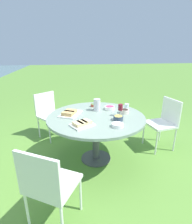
% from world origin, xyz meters
% --- Properties ---
extents(ground_plane, '(40.00, 40.00, 0.00)m').
position_xyz_m(ground_plane, '(0.00, 0.00, 0.00)').
color(ground_plane, '#5B8C38').
extents(dining_table, '(1.46, 1.46, 0.75)m').
position_xyz_m(dining_table, '(0.00, 0.00, 0.66)').
color(dining_table, '#4C4C51').
rests_on(dining_table, ground_plane).
extents(chair_near_left, '(0.60, 0.61, 0.89)m').
position_xyz_m(chair_near_left, '(0.96, 0.79, 0.52)').
color(chair_near_left, white).
rests_on(chair_near_left, ground_plane).
extents(chair_near_right, '(0.59, 0.59, 0.89)m').
position_xyz_m(chair_near_right, '(-1.06, 0.63, 0.52)').
color(chair_near_right, white).
rests_on(chair_near_right, ground_plane).
extents(chair_far_back, '(0.50, 0.48, 0.89)m').
position_xyz_m(chair_far_back, '(0.19, -1.25, 0.52)').
color(chair_far_back, white).
rests_on(chair_far_back, ground_plane).
extents(water_pitcher, '(0.12, 0.11, 0.19)m').
position_xyz_m(water_pitcher, '(0.24, -0.06, 0.84)').
color(water_pitcher, silver).
rests_on(water_pitcher, dining_table).
extents(wine_glass, '(0.07, 0.07, 0.18)m').
position_xyz_m(wine_glass, '(-0.06, -0.35, 0.88)').
color(wine_glass, silver).
rests_on(wine_glass, dining_table).
extents(platter_bread_main, '(0.45, 0.39, 0.07)m').
position_xyz_m(platter_bread_main, '(0.10, 0.38, 0.78)').
color(platter_bread_main, white).
rests_on(platter_bread_main, dining_table).
extents(platter_charcuterie, '(0.33, 0.35, 0.06)m').
position_xyz_m(platter_charcuterie, '(-0.33, 0.24, 0.77)').
color(platter_charcuterie, white).
rests_on(platter_charcuterie, dining_table).
extents(bowl_fries, '(0.14, 0.14, 0.07)m').
position_xyz_m(bowl_fries, '(-0.23, -0.28, 0.78)').
color(bowl_fries, '#334256').
rests_on(bowl_fries, dining_table).
extents(bowl_salad, '(0.10, 0.10, 0.04)m').
position_xyz_m(bowl_salad, '(0.46, -0.03, 0.77)').
color(bowl_salad, '#B74733').
rests_on(bowl_salad, dining_table).
extents(bowl_olives, '(0.15, 0.15, 0.06)m').
position_xyz_m(bowl_olives, '(0.05, -0.45, 0.78)').
color(bowl_olives, beige).
rests_on(bowl_olives, dining_table).
extents(bowl_dip_red, '(0.17, 0.17, 0.05)m').
position_xyz_m(bowl_dip_red, '(0.25, -0.27, 0.78)').
color(bowl_dip_red, white).
rests_on(bowl_dip_red, dining_table).
extents(bowl_dip_cream, '(0.15, 0.15, 0.05)m').
position_xyz_m(bowl_dip_cream, '(-0.44, -0.21, 0.77)').
color(bowl_dip_cream, white).
rests_on(bowl_dip_cream, dining_table).
extents(cup_water_near, '(0.07, 0.07, 0.10)m').
position_xyz_m(cup_water_near, '(0.21, -0.55, 0.79)').
color(cup_water_near, silver).
rests_on(cup_water_near, dining_table).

